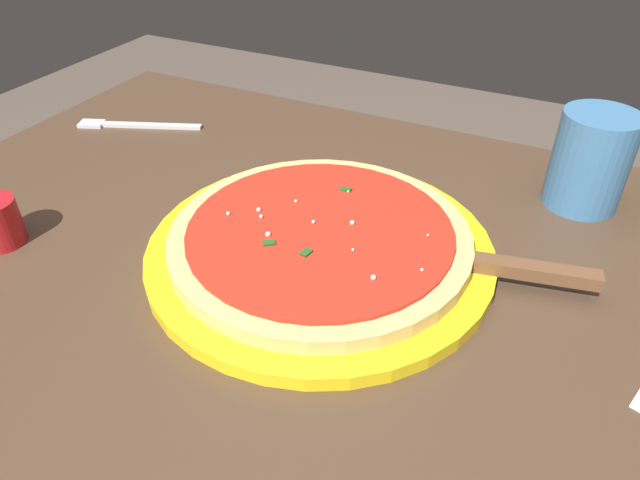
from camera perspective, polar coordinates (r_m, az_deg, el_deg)
The scene contains 6 objects.
restaurant_table at distance 0.68m, azimuth 1.27°, elevation -12.37°, with size 1.11×0.76×0.75m.
serving_plate at distance 0.60m, azimuth 0.00°, elevation -0.97°, with size 0.36×0.36×0.01m, color yellow.
pizza at distance 0.59m, azimuth -0.00°, elevation 0.35°, with size 0.31×0.31×0.02m.
pizza_server at distance 0.58m, azimuth 16.28°, elevation -2.45°, with size 0.22×0.09×0.01m.
cup_tall_drink at distance 0.73m, azimuth 25.33°, elevation 7.17°, with size 0.09×0.09×0.11m, color teal.
fork at distance 0.92m, azimuth -18.18°, elevation 10.82°, with size 0.18×0.09×0.00m.
Camera 1 is at (-0.18, 0.41, 1.12)m, focal length 32.15 mm.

